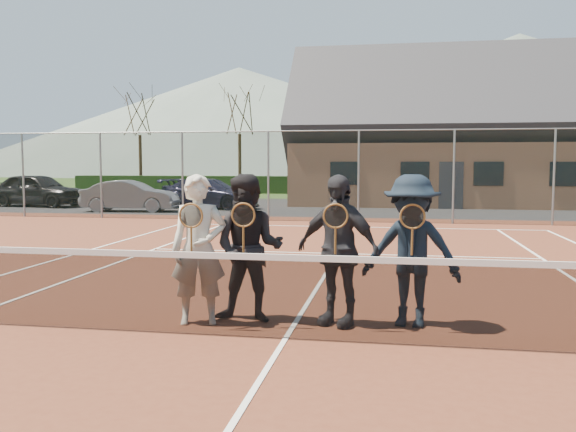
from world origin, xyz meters
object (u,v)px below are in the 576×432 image
object	(u,v)px
player_b	(249,248)
player_d	(411,251)
player_c	(337,250)
car_c	(210,193)
car_a	(38,190)
car_b	(130,196)
tennis_net	(285,293)
player_a	(199,249)
clubhouse	(456,120)

from	to	relation	value
player_b	player_d	world-z (taller)	same
player_c	car_c	bearing A→B (deg)	111.70
car_a	player_d	size ratio (longest dim) A/B	2.44
car_b	player_b	world-z (taller)	player_b
car_b	tennis_net	size ratio (longest dim) A/B	0.32
player_d	car_a	bearing A→B (deg)	132.12
car_c	player_d	world-z (taller)	player_d
car_a	player_d	bearing A→B (deg)	-129.86
player_c	player_d	bearing A→B (deg)	5.65
player_b	player_d	distance (m)	1.94
car_c	player_b	distance (m)	19.02
tennis_net	player_a	distance (m)	1.30
clubhouse	player_b	bearing A→B (deg)	-101.10
car_a	player_b	distance (m)	22.60
car_b	car_c	size ratio (longest dim) A/B	0.86
tennis_net	clubhouse	distance (m)	24.57
car_c	player_b	xyz separation A→B (m)	(6.08, -18.02, 0.28)
tennis_net	player_c	world-z (taller)	player_c
player_a	player_d	bearing A→B (deg)	7.36
player_b	player_a	bearing A→B (deg)	-161.16
car_c	player_b	bearing A→B (deg)	-146.42
car_a	clubhouse	distance (m)	19.65
car_a	clubhouse	world-z (taller)	clubhouse
car_c	clubhouse	size ratio (longest dim) A/B	0.28
car_b	player_b	size ratio (longest dim) A/B	2.11
tennis_net	player_a	bearing A→B (deg)	156.43
clubhouse	player_c	world-z (taller)	clubhouse
tennis_net	player_d	bearing A→B (deg)	31.09
car_c	car_b	bearing A→B (deg)	144.57
car_a	player_d	distance (m)	23.75
player_b	player_d	xyz separation A→B (m)	(1.93, 0.13, -0.00)
tennis_net	player_c	size ratio (longest dim) A/B	6.49
tennis_net	player_b	size ratio (longest dim) A/B	6.49
clubhouse	player_b	distance (m)	23.95
car_b	tennis_net	xyz separation A→B (m)	(9.30, -16.52, -0.09)
car_b	clubhouse	size ratio (longest dim) A/B	0.24
clubhouse	player_d	bearing A→B (deg)	-96.49
car_c	player_d	distance (m)	19.61
player_d	clubhouse	bearing A→B (deg)	83.51
car_c	tennis_net	size ratio (longest dim) A/B	0.38
car_c	player_d	bearing A→B (deg)	-140.93
tennis_net	clubhouse	bearing A→B (deg)	80.54
car_c	player_c	size ratio (longest dim) A/B	2.46
player_c	player_b	bearing A→B (deg)	-177.66
car_b	player_c	distance (m)	18.58
car_b	player_d	distance (m)	18.98
car_a	player_a	distance (m)	22.41
player_b	player_c	bearing A→B (deg)	2.34
car_a	player_c	xyz separation A→B (m)	(15.07, -17.70, 0.17)
car_b	clubhouse	world-z (taller)	clubhouse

